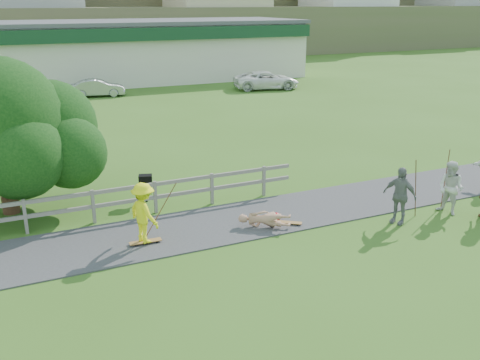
{
  "coord_description": "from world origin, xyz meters",
  "views": [
    {
      "loc": [
        -6.35,
        -12.78,
        6.64
      ],
      "look_at": [
        0.46,
        2.0,
        1.2
      ],
      "focal_mm": 40.0,
      "sensor_mm": 36.0,
      "label": 1
    }
  ],
  "objects_px": {
    "spectator_b": "(400,195)",
    "tree": "(3,152)",
    "skater_rider": "(144,216)",
    "skater_fallen": "(264,220)",
    "car_silver": "(97,88)",
    "spectator_a": "(451,188)",
    "bbq": "(146,188)",
    "car_white": "(266,80)"
  },
  "relations": [
    {
      "from": "skater_fallen",
      "to": "spectator_b",
      "type": "xyz_separation_m",
      "value": [
        4.02,
        -1.37,
        0.63
      ]
    },
    {
      "from": "skater_rider",
      "to": "spectator_a",
      "type": "relative_size",
      "value": 0.99
    },
    {
      "from": "spectator_a",
      "to": "bbq",
      "type": "xyz_separation_m",
      "value": [
        -8.72,
        5.24,
        -0.4
      ]
    },
    {
      "from": "spectator_a",
      "to": "skater_fallen",
      "type": "bearing_deg",
      "value": -117.18
    },
    {
      "from": "spectator_b",
      "to": "bbq",
      "type": "xyz_separation_m",
      "value": [
        -6.7,
        5.15,
        -0.43
      ]
    },
    {
      "from": "spectator_b",
      "to": "car_silver",
      "type": "xyz_separation_m",
      "value": [
        -4.11,
        27.94,
        -0.28
      ]
    },
    {
      "from": "skater_fallen",
      "to": "bbq",
      "type": "bearing_deg",
      "value": 68.4
    },
    {
      "from": "skater_rider",
      "to": "skater_fallen",
      "type": "relative_size",
      "value": 1.11
    },
    {
      "from": "spectator_b",
      "to": "bbq",
      "type": "height_order",
      "value": "spectator_b"
    },
    {
      "from": "tree",
      "to": "skater_rider",
      "type": "bearing_deg",
      "value": -51.77
    },
    {
      "from": "skater_rider",
      "to": "car_white",
      "type": "height_order",
      "value": "skater_rider"
    },
    {
      "from": "tree",
      "to": "car_silver",
      "type": "bearing_deg",
      "value": 72.48
    },
    {
      "from": "spectator_a",
      "to": "car_silver",
      "type": "relative_size",
      "value": 0.46
    },
    {
      "from": "spectator_b",
      "to": "tree",
      "type": "bearing_deg",
      "value": -143.91
    },
    {
      "from": "car_silver",
      "to": "car_white",
      "type": "distance_m",
      "value": 13.03
    },
    {
      "from": "bbq",
      "to": "car_white",
      "type": "bearing_deg",
      "value": 70.55
    },
    {
      "from": "skater_rider",
      "to": "car_silver",
      "type": "bearing_deg",
      "value": -28.44
    },
    {
      "from": "skater_fallen",
      "to": "car_silver",
      "type": "height_order",
      "value": "car_silver"
    },
    {
      "from": "skater_rider",
      "to": "spectator_b",
      "type": "distance_m",
      "value": 7.85
    },
    {
      "from": "skater_rider",
      "to": "car_white",
      "type": "xyz_separation_m",
      "value": [
        16.4,
        24.09,
        -0.17
      ]
    },
    {
      "from": "spectator_a",
      "to": "spectator_b",
      "type": "distance_m",
      "value": 2.03
    },
    {
      "from": "skater_rider",
      "to": "tree",
      "type": "distance_m",
      "value": 5.58
    },
    {
      "from": "spectator_b",
      "to": "car_silver",
      "type": "height_order",
      "value": "spectator_b"
    },
    {
      "from": "skater_fallen",
      "to": "car_white",
      "type": "xyz_separation_m",
      "value": [
        12.76,
        24.47,
        0.43
      ]
    },
    {
      "from": "spectator_a",
      "to": "car_white",
      "type": "height_order",
      "value": "spectator_a"
    },
    {
      "from": "car_silver",
      "to": "car_white",
      "type": "height_order",
      "value": "car_white"
    },
    {
      "from": "spectator_a",
      "to": "spectator_b",
      "type": "xyz_separation_m",
      "value": [
        -2.03,
        0.09,
        0.03
      ]
    },
    {
      "from": "spectator_b",
      "to": "car_white",
      "type": "distance_m",
      "value": 27.28
    },
    {
      "from": "skater_fallen",
      "to": "car_white",
      "type": "distance_m",
      "value": 27.6
    },
    {
      "from": "skater_rider",
      "to": "car_white",
      "type": "distance_m",
      "value": 29.14
    },
    {
      "from": "skater_rider",
      "to": "car_silver",
      "type": "distance_m",
      "value": 26.43
    },
    {
      "from": "car_white",
      "to": "bbq",
      "type": "xyz_separation_m",
      "value": [
        -15.44,
        -20.69,
        -0.23
      ]
    },
    {
      "from": "car_white",
      "to": "skater_fallen",
      "type": "bearing_deg",
      "value": 164.35
    },
    {
      "from": "spectator_b",
      "to": "tree",
      "type": "height_order",
      "value": "tree"
    },
    {
      "from": "car_white",
      "to": "bbq",
      "type": "relative_size",
      "value": 5.29
    },
    {
      "from": "skater_fallen",
      "to": "spectator_b",
      "type": "relative_size",
      "value": 0.87
    },
    {
      "from": "spectator_b",
      "to": "tree",
      "type": "distance_m",
      "value": 12.62
    },
    {
      "from": "skater_fallen",
      "to": "spectator_b",
      "type": "distance_m",
      "value": 4.29
    },
    {
      "from": "skater_rider",
      "to": "skater_fallen",
      "type": "height_order",
      "value": "skater_rider"
    },
    {
      "from": "skater_rider",
      "to": "bbq",
      "type": "distance_m",
      "value": 3.55
    },
    {
      "from": "skater_fallen",
      "to": "spectator_b",
      "type": "bearing_deg",
      "value": -75.68
    },
    {
      "from": "spectator_a",
      "to": "bbq",
      "type": "bearing_deg",
      "value": -134.59
    }
  ]
}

